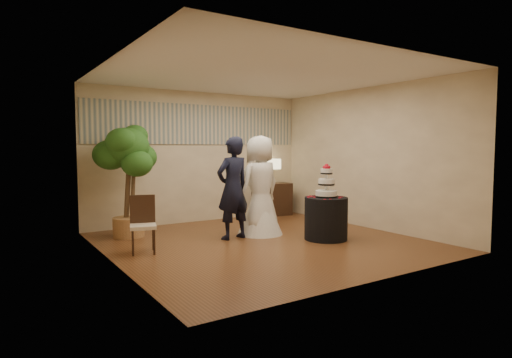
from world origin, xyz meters
TOP-DOWN VIEW (x-y plane):
  - floor at (0.00, 0.00)m, footprint 5.00×5.00m
  - ceiling at (0.00, 0.00)m, footprint 5.00×5.00m
  - wall_back at (0.00, 2.50)m, footprint 5.00×0.06m
  - wall_front at (0.00, -2.50)m, footprint 5.00×0.06m
  - wall_left at (-2.50, 0.00)m, footprint 0.06×5.00m
  - wall_right at (2.50, 0.00)m, footprint 0.06×5.00m
  - mural_border at (0.00, 2.48)m, footprint 4.90×0.02m
  - groom at (-0.30, 0.52)m, footprint 0.71×0.52m
  - bride at (0.32, 0.60)m, footprint 1.04×1.00m
  - cake_table at (1.04, -0.40)m, footprint 0.84×0.84m
  - wedding_cake at (1.04, -0.40)m, footprint 0.38×0.38m
  - console at (1.76, 2.28)m, footprint 0.96×0.52m
  - table_lamp at (1.76, 2.28)m, footprint 0.31×0.31m
  - ficus_tree at (-1.80, 1.69)m, footprint 1.35×1.35m
  - side_chair at (-1.96, 0.38)m, footprint 0.51×0.52m

SIDE VIEW (x-z plane):
  - floor at x=0.00m, z-range 0.00..0.00m
  - cake_table at x=1.04m, z-range 0.00..0.74m
  - console at x=1.76m, z-range 0.00..0.76m
  - side_chair at x=-1.96m, z-range 0.00..0.87m
  - groom at x=-0.30m, z-range 0.00..1.80m
  - bride at x=0.32m, z-range 0.00..1.83m
  - wedding_cake at x=1.04m, z-range 0.74..1.33m
  - ficus_tree at x=-1.80m, z-range 0.00..2.07m
  - table_lamp at x=1.76m, z-range 0.76..1.34m
  - wall_back at x=0.00m, z-range 0.00..2.80m
  - wall_front at x=0.00m, z-range 0.00..2.80m
  - wall_left at x=-2.50m, z-range 0.00..2.80m
  - wall_right at x=2.50m, z-range 0.00..2.80m
  - mural_border at x=0.00m, z-range 1.68..2.52m
  - ceiling at x=0.00m, z-range 2.80..2.80m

